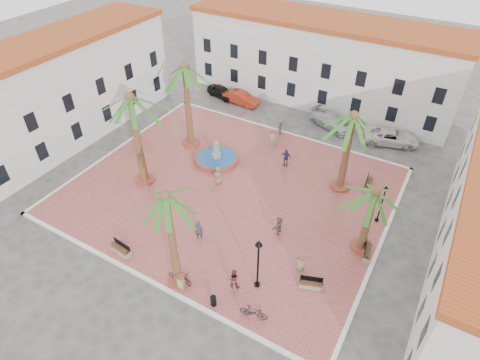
{
  "coord_description": "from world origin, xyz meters",
  "views": [
    {
      "loc": [
        14.16,
        -22.66,
        22.52
      ],
      "look_at": [
        1.0,
        0.0,
        1.6
      ],
      "focal_mm": 30.0,
      "sensor_mm": 36.0,
      "label": 1
    }
  ],
  "objects": [
    {
      "name": "cyclist_b",
      "position": [
        5.46,
        -8.52,
        0.96
      ],
      "size": [
        0.93,
        0.82,
        1.61
      ],
      "primitive_type": "imported",
      "rotation": [
        0.0,
        0.0,
        3.46
      ],
      "color": "brown",
      "rests_on": "plaza"
    },
    {
      "name": "lamppost_e",
      "position": [
        12.08,
        2.56,
        2.57
      ],
      "size": [
        0.39,
        0.39,
        3.58
      ],
      "color": "black",
      "rests_on": "plaza"
    },
    {
      "name": "pedestrian_fountain_b",
      "position": [
        2.62,
        5.66,
        1.03
      ],
      "size": [
        1.05,
        0.48,
        1.75
      ],
      "primitive_type": "imported",
      "rotation": [
        0.0,
        0.0,
        0.05
      ],
      "color": "#394162",
      "rests_on": "plaza"
    },
    {
      "name": "building_north",
      "position": [
        -0.0,
        19.99,
        4.77
      ],
      "size": [
        30.4,
        7.4,
        9.5
      ],
      "color": "silver",
      "rests_on": "ground"
    },
    {
      "name": "bollard_se",
      "position": [
        2.53,
        -10.4,
        0.81
      ],
      "size": [
        0.52,
        0.52,
        1.27
      ],
      "rotation": [
        0.0,
        0.0,
        0.15
      ],
      "color": "gray",
      "rests_on": "plaza"
    },
    {
      "name": "fountain",
      "position": [
        -3.36,
        3.07,
        0.45
      ],
      "size": [
        4.21,
        4.21,
        2.17
      ],
      "color": "#A54433",
      "rests_on": "plaza"
    },
    {
      "name": "lamppost_s",
      "position": [
        6.79,
        -7.68,
        3.13
      ],
      "size": [
        0.48,
        0.48,
        4.4
      ],
      "color": "black",
      "rests_on": "plaza"
    },
    {
      "name": "cyclist_a",
      "position": [
        0.97,
        -6.07,
        1.03
      ],
      "size": [
        0.74,
        0.6,
        1.77
      ],
      "primitive_type": "imported",
      "rotation": [
        0.0,
        0.0,
        3.45
      ],
      "color": "#323947",
      "rests_on": "plaza"
    },
    {
      "name": "palm_nw",
      "position": [
        -7.15,
        4.22,
        7.42
      ],
      "size": [
        5.61,
        5.61,
        8.59
      ],
      "color": "#A54433",
      "rests_on": "plaza"
    },
    {
      "name": "litter_bin",
      "position": [
        5.07,
        -10.4,
        0.53
      ],
      "size": [
        0.39,
        0.39,
        0.77
      ],
      "primitive_type": "cylinder",
      "color": "black",
      "rests_on": "plaza"
    },
    {
      "name": "kerb_s",
      "position": [
        0.0,
        -11.0,
        0.08
      ],
      "size": [
        26.3,
        0.3,
        0.16
      ],
      "primitive_type": "cube",
      "color": "silver",
      "rests_on": "ground"
    },
    {
      "name": "pedestrian_fountain_a",
      "position": [
        -1.38,
        0.24,
        0.99
      ],
      "size": [
        0.9,
        0.66,
        1.69
      ],
      "primitive_type": "imported",
      "rotation": [
        0.0,
        0.0,
        0.16
      ],
      "color": "#806F56",
      "rests_on": "plaza"
    },
    {
      "name": "bicycle_a",
      "position": [
        2.17,
        -10.04,
        0.63
      ],
      "size": [
        1.87,
        0.74,
        0.96
      ],
      "primitive_type": "imported",
      "rotation": [
        0.0,
        0.0,
        1.63
      ],
      "color": "black",
      "rests_on": "plaza"
    },
    {
      "name": "bicycle_b",
      "position": [
        7.73,
        -9.93,
        0.7
      ],
      "size": [
        1.91,
        0.88,
        1.11
      ],
      "primitive_type": "imported",
      "rotation": [
        0.0,
        0.0,
        1.77
      ],
      "color": "black",
      "rests_on": "plaza"
    },
    {
      "name": "car_black",
      "position": [
        -10.08,
        14.66,
        0.68
      ],
      "size": [
        4.3,
        2.57,
        1.37
      ],
      "primitive_type": "imported",
      "rotation": [
        0.0,
        0.0,
        1.32
      ],
      "color": "black",
      "rests_on": "ground"
    },
    {
      "name": "pedestrian_north",
      "position": [
        -0.13,
        10.4,
        1.05
      ],
      "size": [
        0.85,
        1.26,
        1.8
      ],
      "primitive_type": "imported",
      "rotation": [
        0.0,
        0.0,
        1.41
      ],
      "color": "#49494D",
      "rests_on": "plaza"
    },
    {
      "name": "car_red",
      "position": [
        -7.2,
        14.38,
        0.73
      ],
      "size": [
        4.5,
        1.74,
        1.46
      ],
      "primitive_type": "imported",
      "rotation": [
        0.0,
        0.0,
        1.53
      ],
      "color": "#A32915",
      "rests_on": "ground"
    },
    {
      "name": "car_silver",
      "position": [
        3.81,
        14.63,
        0.73
      ],
      "size": [
        5.47,
        3.8,
        1.47
      ],
      "primitive_type": "imported",
      "rotation": [
        0.0,
        0.0,
        1.19
      ],
      "color": "silver",
      "rests_on": "ground"
    },
    {
      "name": "kerb_e",
      "position": [
        13.0,
        0.0,
        0.08
      ],
      "size": [
        0.3,
        22.3,
        0.16
      ],
      "primitive_type": "cube",
      "color": "silver",
      "rests_on": "ground"
    },
    {
      "name": "kerb_n",
      "position": [
        0.0,
        11.0,
        0.08
      ],
      "size": [
        26.3,
        0.3,
        0.16
      ],
      "primitive_type": "cube",
      "color": "silver",
      "rests_on": "ground"
    },
    {
      "name": "palm_e",
      "position": [
        11.8,
        -0.88,
        4.8
      ],
      "size": [
        4.89,
        4.89,
        5.74
      ],
      "color": "#A54433",
      "rests_on": "plaza"
    },
    {
      "name": "bench_ne",
      "position": [
        10.25,
        6.39,
        0.43
      ],
      "size": [
        0.76,
        1.9,
        0.98
      ],
      "rotation": [
        0.0,
        0.0,
        1.68
      ],
      "color": "gray",
      "rests_on": "plaza"
    },
    {
      "name": "palm_s",
      "position": [
        2.07,
        -10.14,
        7.11
      ],
      "size": [
        4.71,
        4.71,
        8.11
      ],
      "color": "#A54433",
      "rests_on": "plaza"
    },
    {
      "name": "bollard_n",
      "position": [
        -0.01,
        8.32,
        0.95
      ],
      "size": [
        0.64,
        0.64,
        1.55
      ],
      "rotation": [
        0.0,
        0.0,
        0.16
      ],
      "color": "gray",
      "rests_on": "plaza"
    },
    {
      "name": "plaza",
      "position": [
        0.0,
        0.0,
        0.07
      ],
      "size": [
        26.0,
        22.0,
        0.15
      ],
      "primitive_type": "cube",
      "color": "#AD524C",
      "rests_on": "ground"
    },
    {
      "name": "ground",
      "position": [
        0.0,
        0.0,
        0.0
      ],
      "size": [
        120.0,
        120.0,
        0.0
      ],
      "primitive_type": "plane",
      "color": "#56544F",
      "rests_on": "ground"
    },
    {
      "name": "palm_ne",
      "position": [
        8.13,
        5.11,
        6.4
      ],
      "size": [
        5.51,
        5.51,
        7.5
      ],
      "color": "#A54433",
      "rests_on": "plaza"
    },
    {
      "name": "building_west",
      "position": [
        -19.0,
        0.0,
        5.02
      ],
      "size": [
        6.4,
        24.4,
        10.0
      ],
      "rotation": [
        0.0,
        0.0,
        1.57
      ],
      "color": "silver",
      "rests_on": "ground"
    },
    {
      "name": "bench_e",
      "position": [
        12.38,
        -1.29,
        0.41
      ],
      "size": [
        0.8,
        1.79,
        0.91
      ],
      "rotation": [
        0.0,
        0.0,
        1.74
      ],
      "color": "gray",
      "rests_on": "plaza"
    },
    {
      "name": "bollard_e",
      "position": [
        8.77,
        -4.95,
        0.81
      ],
      "size": [
        0.53,
        0.53,
        1.27
      ],
      "rotation": [
        0.0,
        0.0,
        -0.18
      ],
      "color": "gray",
      "rests_on": "plaza"
    },
    {
      "name": "bench_s",
      "position": [
        -3.16,
        -10.1,
        0.41
      ],
      "size": [
        1.8,
        0.71,
        0.93
      ],
      "rotation": [
        0.0,
        0.0,
        -0.1
      ],
      "color": "gray",
      "rests_on": "plaza"
    },
    {
      "name": "pedestrian_east",
      "position": [
        5.9,
        -2.57,
        0.93
      ],
      "size": [
        0.61,
        1.49,
        1.57
      ],
      "primitive_type": "imported",
      "rotation": [
        0.0,
        0.0,
        -1.67
      ],
      "color": "#63544B",
      "rests_on": "plaza"
    },
    {
      "name": "palm_sw",
      "position": [
        -7.21,
        -2.75,
        7.43
      ],
      "size": [
        5.63,
        5.63,
        8.61
      ],
      "color": "#A54433",
      "rests_on": "plaza"
    },
    {
      "name": "car_white",
      "position": [
        10.19,
        14.64,
        0.75
      ],
      "size": [
        5.86,
        3.94,
        1.49
      ],
      "primitive_type": "imported",
      "rotation": [
        0.0,
        0.0,
        1.87
      ],
      "color": "silver",
      "rests_on": "ground"
    },
    {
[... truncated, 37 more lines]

